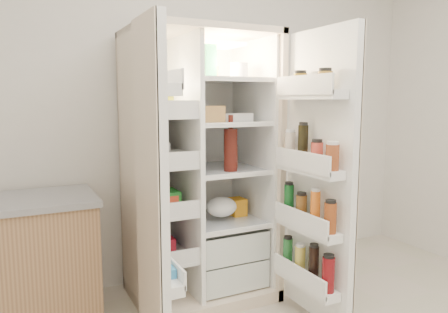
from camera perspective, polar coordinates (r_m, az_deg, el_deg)
name	(u,v)px	position (r m, az deg, el deg)	size (l,w,h in m)	color
wall_back	(198,100)	(3.26, -3.53, 7.57)	(4.00, 0.02, 2.70)	silver
refrigerator	(199,188)	(2.94, -3.37, -4.31)	(0.92, 0.70, 1.80)	beige
freezer_door	(152,191)	(2.19, -9.62, -4.65)	(0.15, 0.40, 1.72)	white
fridge_door	(318,181)	(2.57, 12.47, -3.28)	(0.17, 0.58, 1.72)	white
kitchen_counter	(1,267)	(2.85, -27.80, -12.97)	(1.08, 0.58, 0.78)	#A47C52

